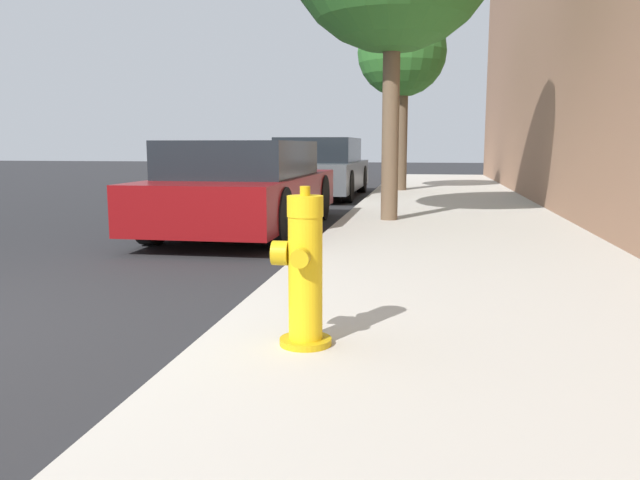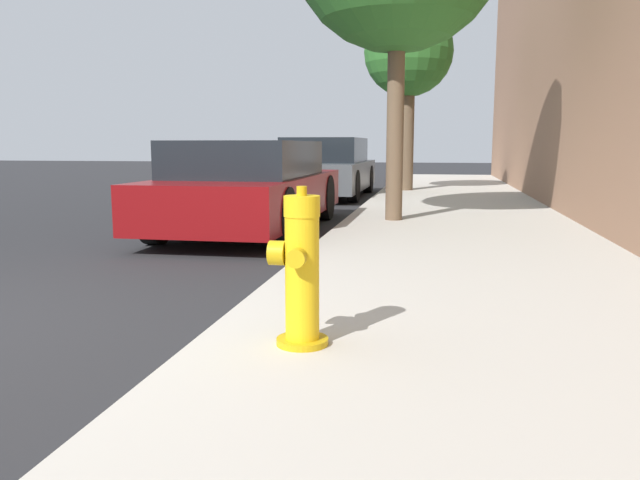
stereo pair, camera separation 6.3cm
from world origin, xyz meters
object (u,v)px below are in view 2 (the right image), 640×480
at_px(fire_hydrant, 301,272).
at_px(parked_car_mid, 327,168).
at_px(parked_car_near, 251,186).
at_px(street_tree_far, 408,54).

distance_m(fire_hydrant, parked_car_mid, 11.21).
bearing_deg(fire_hydrant, parked_car_mid, 99.20).
bearing_deg(parked_car_near, parked_car_mid, 89.61).
bearing_deg(parked_car_near, fire_hydrant, -70.44).
height_order(fire_hydrant, parked_car_near, parked_car_near).
height_order(fire_hydrant, parked_car_mid, parked_car_mid).
distance_m(parked_car_mid, street_tree_far, 3.25).
relative_size(fire_hydrant, parked_car_mid, 0.19).
bearing_deg(parked_car_mid, street_tree_far, 23.58).
relative_size(parked_car_mid, street_tree_far, 1.07).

